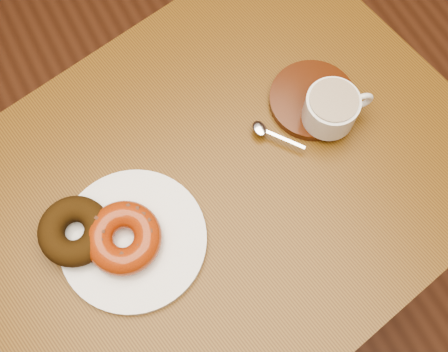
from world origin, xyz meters
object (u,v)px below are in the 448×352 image
donut_plate (133,240)px  saucer (313,100)px  cafe_table (214,210)px  coffee_cup (332,108)px

donut_plate → saucer: (0.34, 0.07, 0.00)m
cafe_table → saucer: bearing=3.5°
cafe_table → coffee_cup: (0.21, 0.01, 0.16)m
cafe_table → donut_plate: bearing=177.8°
coffee_cup → saucer: bearing=108.2°
donut_plate → coffee_cup: (0.34, 0.03, 0.04)m
donut_plate → coffee_cup: coffee_cup is taller
coffee_cup → donut_plate: bearing=-161.6°
cafe_table → donut_plate: size_ratio=4.31×
donut_plate → saucer: bearing=11.7°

